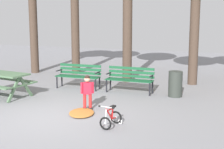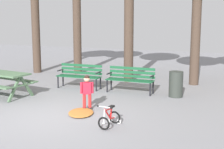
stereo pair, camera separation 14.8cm
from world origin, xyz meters
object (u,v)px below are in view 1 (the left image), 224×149
(child_standing, at_px, (87,90))
(kids_bicycle, at_px, (111,118))
(park_bench_left, at_px, (130,78))
(park_bench_far_left, at_px, (79,74))
(trash_bin, at_px, (175,84))
(picnic_table, at_px, (2,78))

(child_standing, height_order, kids_bicycle, child_standing)
(kids_bicycle, bearing_deg, park_bench_left, 102.17)
(park_bench_left, bearing_deg, child_standing, -98.90)
(park_bench_far_left, distance_m, trash_bin, 3.43)
(park_bench_left, relative_size, child_standing, 1.68)
(park_bench_far_left, relative_size, park_bench_left, 1.00)
(picnic_table, height_order, park_bench_far_left, park_bench_far_left)
(picnic_table, xyz_separation_m, trash_bin, (5.12, 2.07, -0.18))
(picnic_table, height_order, trash_bin, trash_bin)
(park_bench_left, relative_size, kids_bicycle, 2.75)
(picnic_table, distance_m, child_standing, 3.23)
(park_bench_far_left, xyz_separation_m, trash_bin, (3.43, 0.06, -0.10))
(picnic_table, relative_size, kids_bicycle, 3.35)
(park_bench_left, xyz_separation_m, trash_bin, (1.53, -0.01, -0.10))
(park_bench_far_left, height_order, park_bench_left, same)
(park_bench_left, bearing_deg, picnic_table, -149.90)
(child_standing, bearing_deg, trash_bin, 51.73)
(picnic_table, distance_m, trash_bin, 5.53)
(child_standing, distance_m, kids_bicycle, 1.59)
(park_bench_left, relative_size, trash_bin, 1.97)
(picnic_table, bearing_deg, park_bench_left, 30.10)
(park_bench_far_left, height_order, child_standing, child_standing)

